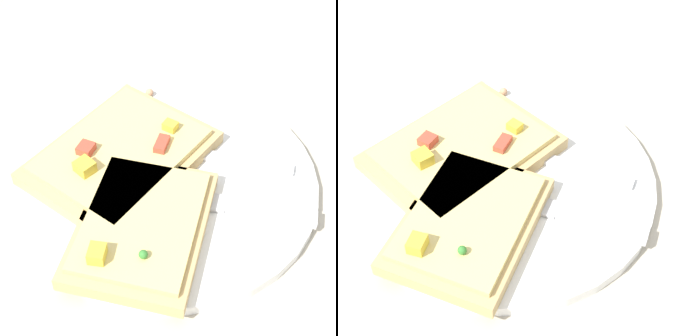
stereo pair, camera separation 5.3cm
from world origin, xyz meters
The scene contains 7 objects.
ground_plane centered at (0.00, 0.00, 0.00)m, with size 4.00×4.00×0.00m, color #BCB29E.
plate centered at (0.00, 0.00, 0.01)m, with size 0.29×0.29×0.01m.
fork centered at (-0.02, -0.02, 0.01)m, with size 0.18×0.12×0.01m.
knife centered at (-0.03, 0.05, 0.01)m, with size 0.20×0.12×0.01m.
pizza_slice_main centered at (0.04, -0.03, 0.02)m, with size 0.21×0.20×0.03m.
pizza_slice_corner centered at (0.04, 0.06, 0.02)m, with size 0.17×0.18×0.03m.
crumb_scatter centered at (0.01, -0.05, 0.02)m, with size 0.07×0.17×0.01m.
Camera 1 is at (0.11, 0.35, 0.41)m, focal length 60.00 mm.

